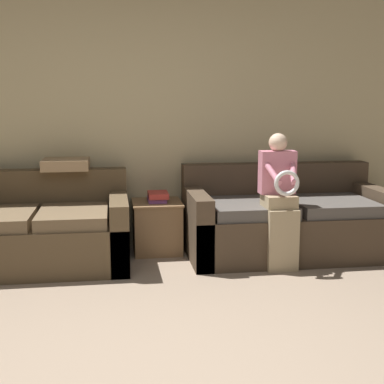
{
  "coord_description": "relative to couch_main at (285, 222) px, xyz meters",
  "views": [
    {
      "loc": [
        -0.23,
        -2.53,
        1.47
      ],
      "look_at": [
        0.39,
        1.69,
        0.73
      ],
      "focal_mm": 50.0,
      "sensor_mm": 36.0,
      "label": 1
    }
  ],
  "objects": [
    {
      "name": "throw_pillow",
      "position": [
        -2.07,
        0.34,
        0.56
      ],
      "size": [
        0.43,
        0.43,
        0.1
      ],
      "color": "#A38460",
      "rests_on": "couch_side"
    },
    {
      "name": "couch_side",
      "position": [
        -2.3,
        -0.02,
        -0.01
      ],
      "size": [
        1.58,
        1.0,
        0.82
      ],
      "color": "brown",
      "rests_on": "ground_plane"
    },
    {
      "name": "couch_main",
      "position": [
        0.0,
        0.0,
        0.0
      ],
      "size": [
        1.9,
        0.99,
        0.84
      ],
      "color": "#473828",
      "rests_on": "ground_plane"
    },
    {
      "name": "child_left_seated",
      "position": [
        -0.2,
        -0.41,
        0.34
      ],
      "size": [
        0.32,
        0.37,
        1.18
      ],
      "color": "tan",
      "rests_on": "ground_plane"
    },
    {
      "name": "wall_back",
      "position": [
        -1.39,
        0.55,
        0.97
      ],
      "size": [
        7.79,
        0.06,
        2.55
      ],
      "color": "#C6B789",
      "rests_on": "ground_plane"
    },
    {
      "name": "book_stack",
      "position": [
        -1.21,
        0.24,
        0.24
      ],
      "size": [
        0.19,
        0.27,
        0.09
      ],
      "color": "#7A4284",
      "rests_on": "side_shelf"
    },
    {
      "name": "side_shelf",
      "position": [
        -1.22,
        0.24,
        -0.05
      ],
      "size": [
        0.47,
        0.51,
        0.49
      ],
      "color": "olive",
      "rests_on": "ground_plane"
    }
  ]
}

